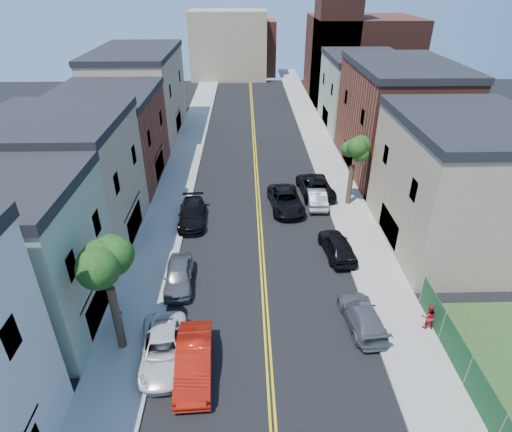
{
  "coord_description": "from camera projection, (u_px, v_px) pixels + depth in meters",
  "views": [
    {
      "loc": [
        -1.08,
        -2.52,
        17.7
      ],
      "look_at": [
        -0.36,
        24.67,
        2.0
      ],
      "focal_mm": 29.54,
      "sensor_mm": 36.0,
      "label": 1
    }
  ],
  "objects": [
    {
      "name": "grey_car_right",
      "position": [
        362.0,
        316.0,
        24.12
      ],
      "size": [
        2.32,
        4.79,
        1.34
      ],
      "primitive_type": "imported",
      "rotation": [
        0.0,
        0.0,
        3.24
      ],
      "color": "#54565B",
      "rests_on": "ground"
    },
    {
      "name": "sidewalk_right",
      "position": [
        328.0,
        160.0,
        45.83
      ],
      "size": [
        3.2,
        100.0,
        0.15
      ],
      "primitive_type": "cube",
      "color": "gray",
      "rests_on": "ground"
    },
    {
      "name": "bldg_right_brick",
      "position": [
        397.0,
        121.0,
        41.77
      ],
      "size": [
        9.0,
        14.0,
        10.0
      ],
      "primitive_type": "cube",
      "color": "brown",
      "rests_on": "ground"
    },
    {
      "name": "curb_right",
      "position": [
        312.0,
        160.0,
        45.79
      ],
      "size": [
        0.3,
        100.0,
        0.15
      ],
      "primitive_type": "cube",
      "color": "gray",
      "rests_on": "ground"
    },
    {
      "name": "bldg_right_palegrn",
      "position": [
        361.0,
        94.0,
        54.27
      ],
      "size": [
        9.0,
        12.0,
        8.5
      ],
      "primitive_type": "cube",
      "color": "gray",
      "rests_on": "ground"
    },
    {
      "name": "sidewalk_left",
      "position": [
        183.0,
        162.0,
        45.46
      ],
      "size": [
        3.2,
        100.0,
        0.15
      ],
      "primitive_type": "cube",
      "color": "gray",
      "rests_on": "ground"
    },
    {
      "name": "tree_left_mid",
      "position": [
        102.0,
        247.0,
        19.71
      ],
      "size": [
        5.2,
        5.2,
        9.29
      ],
      "color": "#38261C",
      "rests_on": "sidewalk_left"
    },
    {
      "name": "bldg_left_tan_near",
      "position": [
        66.0,
        186.0,
        30.12
      ],
      "size": [
        9.0,
        10.0,
        9.0
      ],
      "primitive_type": "cube",
      "color": "#998466",
      "rests_on": "ground"
    },
    {
      "name": "pedestrian_left",
      "position": [
        119.0,
        317.0,
        23.64
      ],
      "size": [
        0.48,
        0.66,
        1.67
      ],
      "primitive_type": "imported",
      "rotation": [
        0.0,
        0.0,
        1.72
      ],
      "color": "#292931",
      "rests_on": "sidewalk_left"
    },
    {
      "name": "tree_right_far",
      "position": [
        355.0,
        142.0,
        34.33
      ],
      "size": [
        4.4,
        4.4,
        8.03
      ],
      "color": "#38261C",
      "rests_on": "sidewalk_right"
    },
    {
      "name": "white_pickup",
      "position": [
        163.0,
        349.0,
        21.95
      ],
      "size": [
        2.95,
        5.41,
        1.44
      ],
      "primitive_type": "imported",
      "rotation": [
        0.0,
        0.0,
        0.11
      ],
      "color": "silver",
      "rests_on": "ground"
    },
    {
      "name": "bldg_left_brick",
      "position": [
        109.0,
        140.0,
        39.9
      ],
      "size": [
        9.0,
        12.0,
        8.0
      ],
      "primitive_type": "cube",
      "color": "brown",
      "rests_on": "ground"
    },
    {
      "name": "red_sedan",
      "position": [
        194.0,
        361.0,
        21.13
      ],
      "size": [
        2.01,
        5.12,
        1.66
      ],
      "primitive_type": "imported",
      "rotation": [
        0.0,
        0.0,
        0.05
      ],
      "color": "#B9190C",
      "rests_on": "ground"
    },
    {
      "name": "dark_car_right_far",
      "position": [
        315.0,
        185.0,
        38.63
      ],
      "size": [
        3.23,
        6.14,
        1.65
      ],
      "primitive_type": "imported",
      "rotation": [
        0.0,
        0.0,
        3.23
      ],
      "color": "black",
      "rests_on": "ground"
    },
    {
      "name": "black_suv_lane",
      "position": [
        286.0,
        200.0,
        36.17
      ],
      "size": [
        3.09,
        5.85,
        1.57
      ],
      "primitive_type": "imported",
      "rotation": [
        0.0,
        0.0,
        0.09
      ],
      "color": "black",
      "rests_on": "ground"
    },
    {
      "name": "black_car_left",
      "position": [
        192.0,
        214.0,
        34.19
      ],
      "size": [
        2.34,
        5.26,
        1.5
      ],
      "primitive_type": "imported",
      "rotation": [
        0.0,
        0.0,
        0.05
      ],
      "color": "black",
      "rests_on": "ground"
    },
    {
      "name": "pedestrian_right",
      "position": [
        428.0,
        316.0,
        23.69
      ],
      "size": [
        0.79,
        0.61,
        1.61
      ],
      "primitive_type": "imported",
      "rotation": [
        0.0,
        0.0,
        3.14
      ],
      "color": "#A5191C",
      "rests_on": "sidewalk_right"
    },
    {
      "name": "curb_left",
      "position": [
        199.0,
        161.0,
        45.5
      ],
      "size": [
        0.3,
        100.0,
        0.15
      ],
      "primitive_type": "cube",
      "color": "gray",
      "rests_on": "ground"
    },
    {
      "name": "grey_car_left",
      "position": [
        179.0,
        276.0,
        27.21
      ],
      "size": [
        2.02,
        4.53,
        1.51
      ],
      "primitive_type": "imported",
      "rotation": [
        0.0,
        0.0,
        0.05
      ],
      "color": "#4E5055",
      "rests_on": "ground"
    },
    {
      "name": "bldg_left_tan_far",
      "position": [
        140.0,
        95.0,
        51.64
      ],
      "size": [
        9.0,
        16.0,
        9.5
      ],
      "primitive_type": "cube",
      "color": "#998466",
      "rests_on": "ground"
    },
    {
      "name": "backdrop_center",
      "position": [
        250.0,
        48.0,
        83.01
      ],
      "size": [
        10.0,
        8.0,
        10.0
      ],
      "primitive_type": "cube",
      "color": "brown",
      "rests_on": "ground"
    },
    {
      "name": "backdrop_left",
      "position": [
        228.0,
        45.0,
        78.95
      ],
      "size": [
        14.0,
        8.0,
        12.0
      ],
      "primitive_type": "cube",
      "color": "#998466",
      "rests_on": "ground"
    },
    {
      "name": "silver_car_right",
      "position": [
        316.0,
        196.0,
        36.89
      ],
      "size": [
        1.67,
        4.55,
        1.49
      ],
      "primitive_type": "imported",
      "rotation": [
        0.0,
        0.0,
        3.12
      ],
      "color": "#A3A5AA",
      "rests_on": "ground"
    },
    {
      "name": "black_car_right",
      "position": [
        337.0,
        246.0,
        30.14
      ],
      "size": [
        2.39,
        4.79,
        1.57
      ],
      "primitive_type": "imported",
      "rotation": [
        0.0,
        0.0,
        3.26
      ],
      "color": "black",
      "rests_on": "ground"
    },
    {
      "name": "fence_right",
      "position": [
        483.0,
        399.0,
        18.95
      ],
      "size": [
        0.04,
        15.0,
        1.9
      ],
      "primitive_type": "cube",
      "color": "#143F1E",
      "rests_on": "sidewalk_right"
    },
    {
      "name": "bldg_left_palegrn",
      "position": [
        5.0,
        264.0,
        22.46
      ],
      "size": [
        9.0,
        8.0,
        8.5
      ],
      "primitive_type": "cube",
      "color": "gray",
      "rests_on": "ground"
    },
    {
      "name": "church",
      "position": [
        355.0,
        50.0,
        65.87
      ],
      "size": [
        16.2,
        14.2,
        22.6
      ],
      "color": "#4C2319",
      "rests_on": "ground"
    },
    {
      "name": "bldg_right_tan",
      "position": [
        458.0,
        188.0,
        29.9
      ],
      "size": [
        9.0,
        12.0,
        9.0
      ],
      "primitive_type": "cube",
      "color": "#998466",
      "rests_on": "ground"
    }
  ]
}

